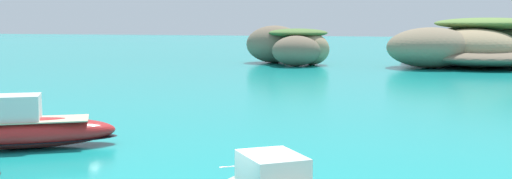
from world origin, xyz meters
TOP-DOWN VIEW (x-y plane):
  - islet_large at (12.62, 71.63)m, footprint 27.26×29.81m
  - islet_small at (-11.90, 66.50)m, footprint 13.91×14.30m
  - motorboat_red at (-12.99, 8.65)m, footprint 8.98×6.51m

SIDE VIEW (x-z plane):
  - motorboat_red at x=-12.99m, z-range -0.43..2.16m
  - islet_large at x=12.62m, z-range -0.85..5.48m
  - islet_small at x=-11.90m, z-range -0.06..5.19m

